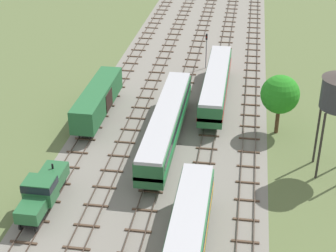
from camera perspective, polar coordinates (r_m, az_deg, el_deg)
The scene contains 13 objects.
ground_plane at distance 62.23m, azimuth 0.22°, elevation -0.56°, with size 480.00×480.00×0.00m, color #5B6B3D.
ballast_bed at distance 62.23m, azimuth 0.22°, elevation -0.56°, with size 22.57×176.00×0.01m, color gray.
track_far_left at distance 64.89m, azimuth -7.78°, elevation 0.58°, with size 2.40×126.00×0.29m.
track_left at distance 63.80m, azimuth -3.77°, elevation 0.28°, with size 2.40×126.00×0.29m.
track_centre_left at distance 63.03m, azimuth 0.36°, elevation -0.02°, with size 2.40×126.00×0.29m.
track_centre at distance 62.60m, azimuth 4.56°, elevation -0.33°, with size 2.40×126.00×0.29m.
track_centre_right at distance 62.51m, azimuth 8.80°, elevation -0.64°, with size 2.40×126.00×0.29m.
shunter_loco_far_left_near at distance 49.86m, azimuth -13.40°, elevation -6.73°, with size 2.74×8.46×3.10m.
passenger_coach_centre_left_mid at distance 58.65m, azimuth -0.17°, elevation 0.43°, with size 2.96×22.00×3.80m.
freight_boxcar_far_left_midfar at distance 65.04m, azimuth -7.58°, elevation 2.93°, with size 2.87×14.00×3.60m.
diesel_railcar_centre_far at distance 68.87m, azimuth 5.21°, elevation 4.68°, with size 2.96×20.50×3.80m.
signal_post_nearest at distance 79.16m, azimuth 4.16°, elevation 8.57°, with size 0.28×0.47×5.46m.
lineside_tree_0 at distance 61.10m, azimuth 12.00°, elevation 3.35°, with size 4.43×4.43×7.13m.
Camera 1 is at (8.18, 2.03, 29.87)m, focal length 56.48 mm.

